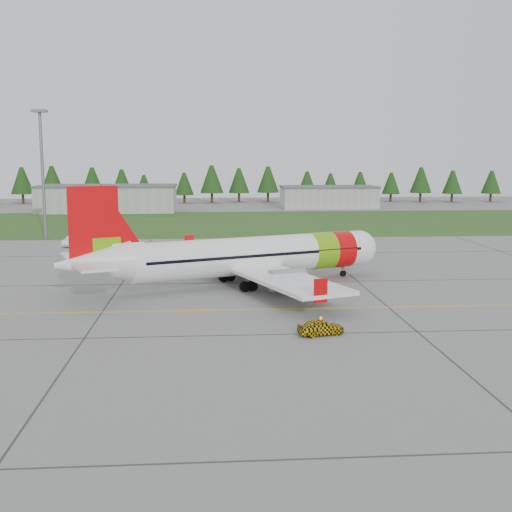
{
  "coord_description": "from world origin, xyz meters",
  "views": [
    {
      "loc": [
        -5.7,
        -46.35,
        13.26
      ],
      "look_at": [
        -1.17,
        15.95,
        3.49
      ],
      "focal_mm": 45.0,
      "sensor_mm": 36.0,
      "label": 1
    }
  ],
  "objects": [
    {
      "name": "floodlight_mast",
      "position": [
        -32.0,
        58.0,
        10.0
      ],
      "size": [
        0.5,
        0.5,
        20.0
      ],
      "primitive_type": "cylinder",
      "color": "slate",
      "rests_on": "ground"
    },
    {
      "name": "treeline",
      "position": [
        0.0,
        138.0,
        5.0
      ],
      "size": [
        160.0,
        8.0,
        10.0
      ],
      "primitive_type": null,
      "color": "#1C3F14",
      "rests_on": "ground"
    },
    {
      "name": "aircraft",
      "position": [
        -1.97,
        18.64,
        3.05
      ],
      "size": [
        33.39,
        31.72,
        10.57
      ],
      "rotation": [
        0.0,
        0.0,
        0.37
      ],
      "color": "white",
      "rests_on": "ground"
    },
    {
      "name": "hangar_east",
      "position": [
        25.0,
        118.0,
        2.6
      ],
      "size": [
        24.0,
        12.0,
        5.2
      ],
      "primitive_type": "cube",
      "color": "#A8A8A3",
      "rests_on": "ground"
    },
    {
      "name": "taxi_guideline",
      "position": [
        0.0,
        8.0,
        0.01
      ],
      "size": [
        120.0,
        0.25,
        0.02
      ],
      "primitive_type": "cube",
      "color": "gold",
      "rests_on": "ground"
    },
    {
      "name": "ground",
      "position": [
        0.0,
        0.0,
        0.0
      ],
      "size": [
        320.0,
        320.0,
        0.0
      ],
      "primitive_type": "plane",
      "color": "gray",
      "rests_on": "ground"
    },
    {
      "name": "service_van",
      "position": [
        -25.98,
        49.84,
        2.37
      ],
      "size": [
        2.01,
        1.95,
        4.74
      ],
      "primitive_type": "imported",
      "rotation": [
        0.0,
        0.0,
        -0.27
      ],
      "color": "white",
      "rests_on": "ground"
    },
    {
      "name": "hangar_west",
      "position": [
        -30.0,
        110.0,
        3.0
      ],
      "size": [
        32.0,
        14.0,
        6.0
      ],
      "primitive_type": "cube",
      "color": "#A8A8A3",
      "rests_on": "ground"
    },
    {
      "name": "grass_strip",
      "position": [
        0.0,
        82.0,
        0.01
      ],
      "size": [
        320.0,
        50.0,
        0.03
      ],
      "primitive_type": "cube",
      "color": "#30561E",
      "rests_on": "ground"
    },
    {
      "name": "follow_me_car",
      "position": [
        2.5,
        -0.31,
        1.76
      ],
      "size": [
        1.51,
        1.66,
        3.51
      ],
      "primitive_type": "imported",
      "rotation": [
        0.0,
        0.0,
        1.82
      ],
      "color": "yellow",
      "rests_on": "ground"
    }
  ]
}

